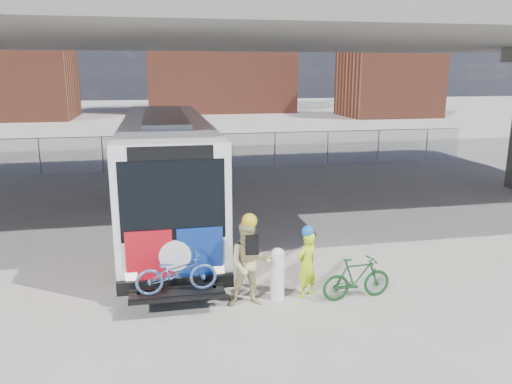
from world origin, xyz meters
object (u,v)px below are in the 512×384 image
object	(u,v)px
cyclist_hivis	(307,263)
cyclist_tan	(250,263)
bus	(166,162)
bollard	(277,272)
bike_parked	(357,278)

from	to	relation	value
cyclist_hivis	cyclist_tan	distance (m)	1.37
bus	bollard	world-z (taller)	bus
bus	bollard	bearing A→B (deg)	-70.50
bus	cyclist_tan	world-z (taller)	bus
bus	cyclist_hivis	distance (m)	7.09
bollard	cyclist_tan	distance (m)	0.77
bollard	bike_parked	bearing A→B (deg)	-11.33
bollard	bike_parked	size ratio (longest dim) A/B	0.74
bus	cyclist_hivis	bearing A→B (deg)	-65.22
cyclist_hivis	bike_parked	world-z (taller)	cyclist_hivis
cyclist_tan	bike_parked	world-z (taller)	cyclist_tan
bus	cyclist_hivis	size ratio (longest dim) A/B	7.64
bus	bike_parked	world-z (taller)	bus
bus	bike_parked	distance (m)	7.94
cyclist_tan	bollard	bearing A→B (deg)	19.36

